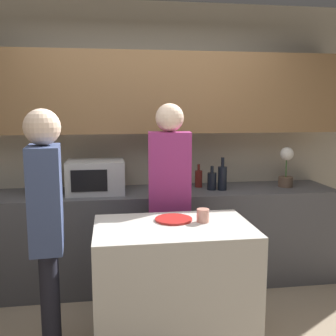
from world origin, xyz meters
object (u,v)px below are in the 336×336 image
cup_0 (203,216)px  bottle_0 (199,178)px  bottle_1 (212,181)px  person_center (170,189)px  microwave (96,177)px  person_left (47,219)px  potted_plant (286,167)px  bottle_2 (222,178)px  plate_on_island (174,219)px  toaster (47,184)px

cup_0 → bottle_0: bearing=78.6°
bottle_0 → bottle_1: 0.17m
person_center → bottle_0: bearing=-115.5°
microwave → person_left: size_ratio=0.31×
potted_plant → person_left: 2.42m
bottle_1 → bottle_2: bottle_2 is taller
bottle_1 → person_left: 1.78m
bottle_1 → person_center: size_ratio=0.13×
cup_0 → microwave: bearing=125.5°
bottle_1 → plate_on_island: bearing=-118.7°
toaster → bottle_0: bottle_0 is taller
microwave → plate_on_island: size_ratio=2.00×
plate_on_island → person_left: 0.85m
microwave → potted_plant: bearing=0.0°
person_center → person_left: bearing=43.4°
plate_on_island → bottle_0: bearing=68.8°
microwave → plate_on_island: bearing=-60.4°
microwave → bottle_1: (1.09, -0.03, -0.06)m
bottle_2 → bottle_1: bearing=163.9°
person_left → bottle_1: bearing=125.6°
bottle_0 → bottle_1: size_ratio=1.00×
potted_plant → plate_on_island: potted_plant is taller
bottle_0 → person_center: person_center is taller
toaster → bottle_0: bearing=4.6°
toaster → bottle_0: (1.43, 0.12, -0.00)m
potted_plant → cup_0: potted_plant is taller
bottle_0 → microwave: bearing=-173.3°
plate_on_island → microwave: bearing=119.6°
toaster → person_center: bearing=-26.0°
toaster → plate_on_island: (1.00, -0.99, -0.08)m
microwave → toaster: microwave is taller
person_left → potted_plant: bearing=114.4°
bottle_0 → person_left: size_ratio=0.14×
potted_plant → bottle_1: size_ratio=1.72×
person_center → cup_0: bearing=111.1°
microwave → bottle_2: bearing=-2.6°
bottle_0 → plate_on_island: size_ratio=0.88×
microwave → potted_plant: size_ratio=1.32×
microwave → person_left: (-0.26, -1.17, -0.05)m
potted_plant → plate_on_island: 1.64m
microwave → bottle_1: microwave is taller
bottle_2 → person_left: (-1.45, -1.12, -0.02)m
toaster → plate_on_island: size_ratio=1.00×
bottle_1 → person_center: bearing=-135.0°
bottle_0 → person_center: 0.74m
plate_on_island → cup_0: (0.19, -0.07, 0.04)m
bottle_1 → cup_0: size_ratio=2.49×
bottle_1 → cup_0: 1.09m
cup_0 → person_left: bearing=-173.9°
toaster → person_left: person_left is taller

